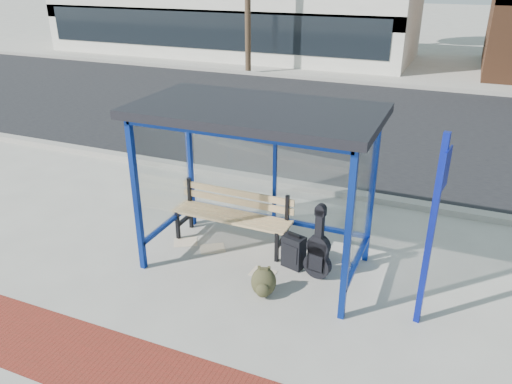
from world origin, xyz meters
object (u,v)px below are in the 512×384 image
at_px(bench, 233,213).
at_px(backpack, 264,283).
at_px(suitcase, 294,252).
at_px(guitar_bag, 318,253).

height_order(bench, backpack, bench).
bearing_deg(suitcase, backpack, -84.34).
height_order(suitcase, backpack, suitcase).
xyz_separation_m(bench, suitcase, (1.15, -0.34, -0.26)).
height_order(bench, guitar_bag, guitar_bag).
distance_m(bench, backpack, 1.57).
bearing_deg(guitar_bag, bench, 173.30).
distance_m(bench, guitar_bag, 1.62).
distance_m(guitar_bag, suitcase, 0.44).
bearing_deg(suitcase, bench, 179.14).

